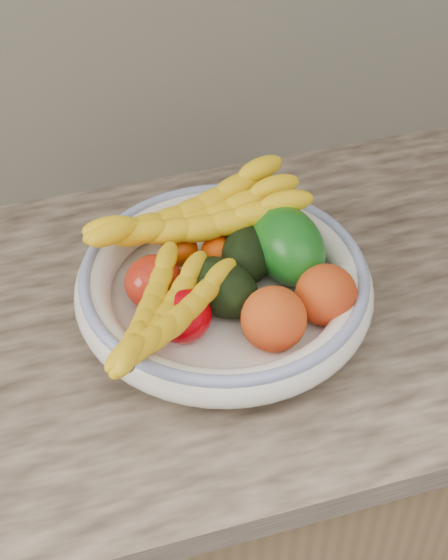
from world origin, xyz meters
The scene contains 14 objects.
kitchen_counter centered at (0.00, 1.69, 0.46)m, with size 2.44×0.66×1.40m.
fruit_bowl centered at (0.00, 1.66, 0.95)m, with size 0.39×0.39×0.08m.
clementine_back_left centered at (-0.04, 1.74, 0.95)m, with size 0.05×0.05×0.05m, color #E15204.
clementine_back_right centered at (0.04, 1.76, 0.95)m, with size 0.06×0.06×0.05m, color orange.
clementine_back_mid centered at (0.01, 1.72, 0.95)m, with size 0.05×0.05×0.04m, color #FF5205.
tomato_left centered at (-0.09, 1.68, 0.96)m, with size 0.08×0.08×0.07m, color #B22112.
tomato_near_left centered at (-0.07, 1.61, 0.96)m, with size 0.08×0.08×0.07m, color #B70009.
avocado_center centered at (-0.01, 1.64, 0.96)m, with size 0.07×0.11×0.07m, color black.
avocado_right centered at (0.04, 1.69, 0.96)m, with size 0.07×0.10×0.07m, color black.
green_mango centered at (0.09, 1.68, 0.98)m, with size 0.09×0.13×0.10m, color #0F5512.
peach_front centered at (0.04, 1.57, 0.97)m, with size 0.08×0.08×0.08m, color orange.
peach_right centered at (0.11, 1.59, 0.97)m, with size 0.08×0.08×0.08m, color orange.
banana_bunch_back centered at (-0.01, 1.75, 0.99)m, with size 0.32×0.12×0.09m, color yellow, non-canonical shape.
banana_bunch_front centered at (-0.10, 1.59, 0.98)m, with size 0.26×0.10×0.07m, color yellow, non-canonical shape.
Camera 1 is at (-0.23, 0.89, 1.72)m, focal length 55.00 mm.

